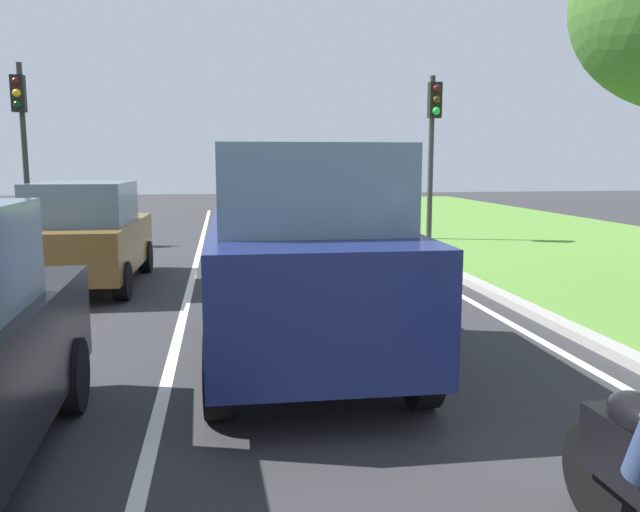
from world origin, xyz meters
TOP-DOWN VIEW (x-y plane):
  - ground_plane at (0.00, 14.00)m, footprint 60.00×60.00m
  - lane_line_center at (-0.70, 14.00)m, footprint 0.12×32.00m
  - lane_line_right_edge at (3.60, 14.00)m, footprint 0.12×32.00m
  - curb_right at (4.10, 14.00)m, footprint 0.24×48.00m
  - car_suv_ahead at (0.70, 8.92)m, footprint 2.02×4.52m
  - car_hatchback_far at (-2.40, 13.43)m, footprint 1.80×3.73m
  - traffic_light_near_right at (5.34, 18.45)m, footprint 0.32×0.50m
  - traffic_light_overhead_left at (-5.08, 19.49)m, footprint 0.32×0.50m

SIDE VIEW (x-z plane):
  - ground_plane at x=0.00m, z-range 0.00..0.00m
  - lane_line_center at x=-0.70m, z-range 0.00..0.01m
  - lane_line_right_edge at x=3.60m, z-range 0.00..0.01m
  - curb_right at x=4.10m, z-range 0.00..0.12m
  - car_hatchback_far at x=-2.40m, z-range -0.01..1.77m
  - car_suv_ahead at x=0.70m, z-range 0.03..2.31m
  - traffic_light_near_right at x=5.34m, z-range 0.80..5.10m
  - traffic_light_overhead_left at x=-5.08m, z-range 0.77..5.32m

